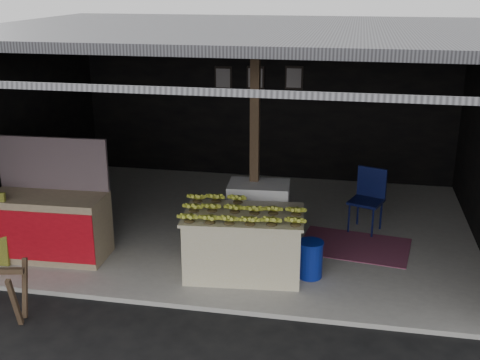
% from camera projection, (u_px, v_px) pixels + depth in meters
% --- Properties ---
extents(ground, '(80.00, 80.00, 0.00)m').
position_uv_depth(ground, '(200.00, 311.00, 6.92)').
color(ground, black).
rests_on(ground, ground).
extents(concrete_slab, '(7.00, 5.00, 0.06)m').
position_uv_depth(concrete_slab, '(241.00, 226.00, 9.24)').
color(concrete_slab, gray).
rests_on(concrete_slab, ground).
extents(shophouse, '(7.40, 7.29, 3.02)m').
position_uv_depth(shophouse, '(246.00, 88.00, 8.87)').
color(shophouse, black).
rests_on(shophouse, ground).
extents(banana_table, '(1.56, 1.05, 0.82)m').
position_uv_depth(banana_table, '(244.00, 243.00, 7.57)').
color(banana_table, beige).
rests_on(banana_table, concrete_slab).
extents(banana_pile, '(1.44, 0.94, 0.16)m').
position_uv_depth(banana_pile, '(244.00, 207.00, 7.41)').
color(banana_pile, gold).
rests_on(banana_pile, banana_table).
extents(white_crate, '(0.87, 0.62, 0.92)m').
position_uv_depth(white_crate, '(258.00, 215.00, 8.34)').
color(white_crate, white).
rests_on(white_crate, concrete_slab).
extents(neighbor_stall, '(1.57, 0.75, 1.59)m').
position_uv_depth(neighbor_stall, '(49.00, 223.00, 8.03)').
color(neighbor_stall, '#998466').
rests_on(neighbor_stall, concrete_slab).
extents(water_barrel, '(0.31, 0.31, 0.45)m').
position_uv_depth(water_barrel, '(310.00, 260.00, 7.53)').
color(water_barrel, navy).
rests_on(water_barrel, concrete_slab).
extents(plastic_chair, '(0.57, 0.57, 0.94)m').
position_uv_depth(plastic_chair, '(369.00, 194.00, 8.89)').
color(plastic_chair, '#0A103B').
rests_on(plastic_chair, concrete_slab).
extents(magenta_rug, '(1.63, 1.21, 0.01)m').
position_uv_depth(magenta_rug, '(354.00, 246.00, 8.46)').
color(magenta_rug, maroon).
rests_on(magenta_rug, concrete_slab).
extents(picture_frames, '(1.62, 0.04, 0.46)m').
position_uv_depth(picture_frames, '(257.00, 78.00, 10.89)').
color(picture_frames, black).
rests_on(picture_frames, shophouse).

